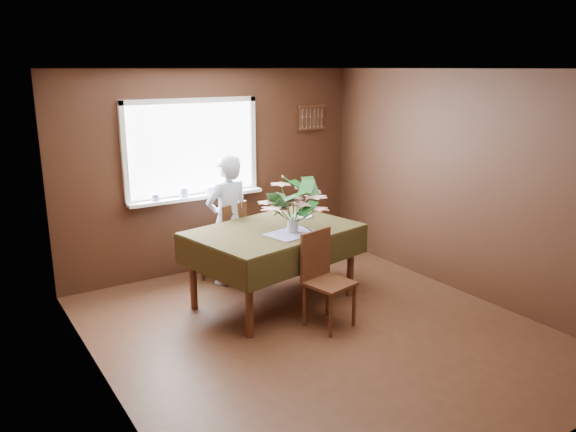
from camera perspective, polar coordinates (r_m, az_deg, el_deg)
floor at (r=5.64m, az=3.08°, el=-11.60°), size 4.50×4.50×0.00m
ceiling at (r=5.05m, az=3.49°, el=14.72°), size 4.50×4.50×0.00m
wall_back at (r=7.11m, az=-7.45°, el=4.52°), size 4.00×0.00×4.00m
wall_front at (r=3.71m, az=24.21°, el=-6.37°), size 4.00×0.00×4.00m
wall_left at (r=4.38m, az=-18.47°, el=-2.65°), size 0.00×4.50×4.50m
wall_right at (r=6.55m, az=17.61°, el=3.08°), size 0.00×4.50×4.50m
window_assembly at (r=6.92m, az=-9.50°, el=5.11°), size 1.72×0.20×1.22m
spoon_rack at (r=7.72m, az=2.42°, el=9.95°), size 0.44×0.05×0.33m
dining_table at (r=6.03m, az=-1.44°, el=-2.22°), size 1.93×1.49×0.85m
chair_far at (r=6.74m, az=-6.09°, el=-2.30°), size 0.55×0.55×0.98m
chair_near at (r=5.60m, az=3.61°, el=-5.98°), size 0.49×0.49×0.96m
seated_woman at (r=6.61m, az=-6.11°, el=-0.45°), size 0.60×0.42×1.55m
flower_bouquet at (r=5.78m, az=0.51°, el=1.50°), size 0.59×0.59×0.51m
side_plate at (r=6.47m, az=1.42°, el=-0.01°), size 0.28×0.28×0.01m
table_knife at (r=5.94m, az=2.12°, el=-1.37°), size 0.05×0.25×0.00m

